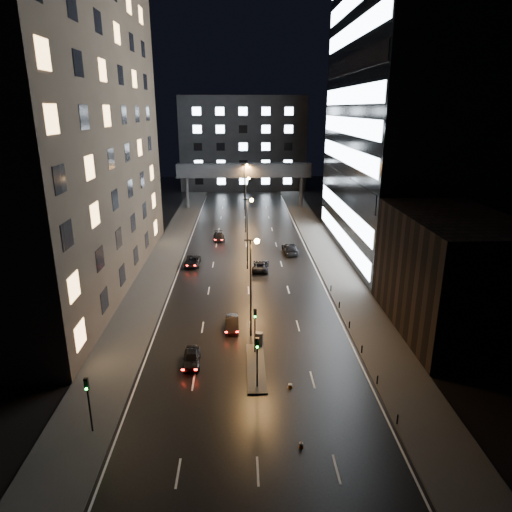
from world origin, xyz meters
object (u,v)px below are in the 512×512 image
object	(u,v)px
car_toward_a	(261,265)
utility_cabinet	(259,339)
car_away_c	(192,261)
car_away_d	(219,237)
car_toward_b	(290,248)
car_away_a	(192,358)
car_away_b	(232,323)

from	to	relation	value
car_toward_a	utility_cabinet	bearing A→B (deg)	92.90
car_away_c	utility_cabinet	xyz separation A→B (m)	(8.65, -24.06, 0.20)
car_away_d	car_toward_b	distance (m)	13.71
car_away_a	car_toward_a	xyz separation A→B (m)	(7.23, 24.75, 0.02)
car_away_b	car_away_c	bearing A→B (deg)	105.76
car_away_d	utility_cabinet	world-z (taller)	utility_cabinet
car_away_b	car_away_c	size ratio (longest dim) A/B	0.84
car_away_d	car_toward_a	world-z (taller)	car_toward_a
car_away_b	car_toward_b	xyz separation A→B (m)	(8.71, 25.68, 0.13)
car_away_a	car_toward_b	xyz separation A→B (m)	(12.20, 32.39, 0.13)
utility_cabinet	car_toward_b	bearing A→B (deg)	93.37
car_away_c	car_toward_b	world-z (taller)	car_toward_b
car_away_b	car_toward_a	world-z (taller)	car_toward_a
car_away_d	car_away_c	bearing A→B (deg)	-111.51
car_away_c	car_away_d	xyz separation A→B (m)	(3.31, 13.02, 0.01)
car_away_a	car_toward_a	distance (m)	25.79
car_away_a	utility_cabinet	size ratio (longest dim) A/B	2.73
car_away_c	car_away_d	bearing A→B (deg)	76.61
car_away_a	car_away_c	world-z (taller)	same
car_away_c	car_toward_a	distance (m)	10.03
car_away_a	car_away_d	size ratio (longest dim) A/B	0.85
car_away_d	car_toward_b	bearing A→B (deg)	-40.63
car_away_a	car_away_c	bearing A→B (deg)	92.60
car_away_b	car_toward_b	world-z (taller)	car_toward_b
utility_cabinet	car_toward_a	bearing A→B (deg)	102.08
car_away_b	car_toward_b	size ratio (longest dim) A/B	0.73
car_away_a	car_toward_b	distance (m)	34.61
car_away_b	car_toward_b	bearing A→B (deg)	70.36
car_away_d	car_toward_b	size ratio (longest dim) A/B	0.84
car_away_b	car_toward_a	xyz separation A→B (m)	(3.74, 18.04, 0.02)
car_away_b	car_toward_a	size ratio (longest dim) A/B	0.81
car_away_c	car_away_d	distance (m)	13.43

